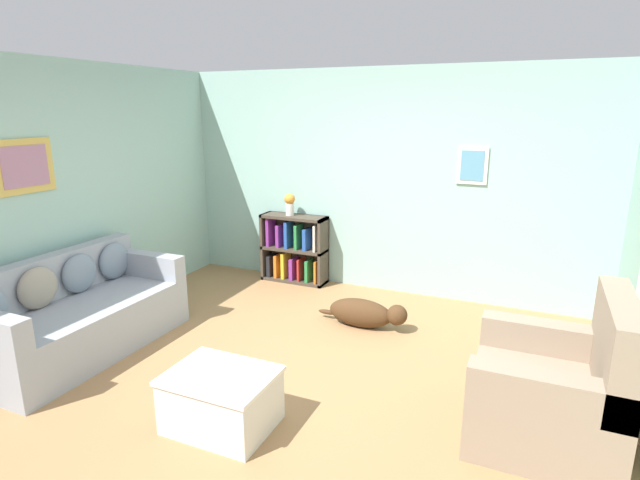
{
  "coord_description": "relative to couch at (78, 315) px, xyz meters",
  "views": [
    {
      "loc": [
        1.66,
        -3.38,
        2.14
      ],
      "look_at": [
        0.0,
        0.4,
        1.05
      ],
      "focal_mm": 28.0,
      "sensor_mm": 36.0,
      "label": 1
    }
  ],
  "objects": [
    {
      "name": "couch",
      "position": [
        0.0,
        0.0,
        0.0
      ],
      "size": [
        0.86,
        1.85,
        0.86
      ],
      "color": "#9399A3",
      "rests_on": "ground_plane"
    },
    {
      "name": "wall_back",
      "position": [
        2.03,
        2.68,
        0.97
      ],
      "size": [
        5.6,
        0.13,
        2.6
      ],
      "color": "#93BCB2",
      "rests_on": "ground_plane"
    },
    {
      "name": "wall_left",
      "position": [
        -0.52,
        0.43,
        0.97
      ],
      "size": [
        0.13,
        5.0,
        2.6
      ],
      "color": "#93BCB2",
      "rests_on": "ground_plane"
    },
    {
      "name": "bookshelf",
      "position": [
        0.94,
        2.49,
        0.07
      ],
      "size": [
        0.84,
        0.28,
        0.85
      ],
      "color": "#42382D",
      "rests_on": "ground_plane"
    },
    {
      "name": "vase",
      "position": [
        0.9,
        2.47,
        0.67
      ],
      "size": [
        0.13,
        0.13,
        0.27
      ],
      "color": "silver",
      "rests_on": "bookshelf"
    },
    {
      "name": "recliner_chair",
      "position": [
        3.93,
        0.34,
        0.02
      ],
      "size": [
        0.91,
        0.98,
        1.03
      ],
      "color": "gray",
      "rests_on": "ground_plane"
    },
    {
      "name": "dog",
      "position": [
        2.23,
        1.5,
        -0.18
      ],
      "size": [
        0.96,
        0.26,
        0.29
      ],
      "color": "#472D19",
      "rests_on": "ground_plane"
    },
    {
      "name": "ground_plane",
      "position": [
        2.03,
        0.43,
        -0.33
      ],
      "size": [
        14.0,
        14.0,
        0.0
      ],
      "primitive_type": "plane",
      "color": "#997047"
    },
    {
      "name": "coffee_table",
      "position": [
        1.85,
        -0.45,
        -0.12
      ],
      "size": [
        0.72,
        0.56,
        0.4
      ],
      "color": "silver",
      "rests_on": "ground_plane"
    }
  ]
}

